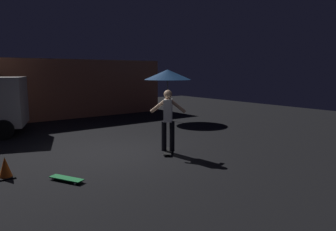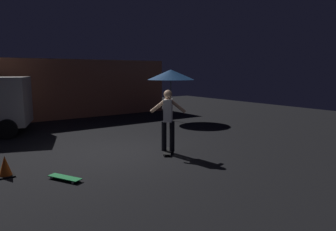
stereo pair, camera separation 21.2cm
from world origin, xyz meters
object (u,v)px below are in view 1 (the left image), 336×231
at_px(skater, 168,116).
at_px(traffic_cone, 5,168).
at_px(patio_umbrella, 168,75).
at_px(skateboard_spare, 67,179).
at_px(skateboard_ridden, 168,151).

distance_m(skater, traffic_cone, 4.04).
distance_m(patio_umbrella, skater, 5.70).
relative_size(skateboard_spare, skater, 0.47).
xyz_separation_m(patio_umbrella, traffic_cone, (-7.30, -3.96, -1.86)).
height_order(patio_umbrella, skateboard_ridden, patio_umbrella).
distance_m(patio_umbrella, traffic_cone, 8.51).
relative_size(patio_umbrella, skateboard_ridden, 3.19).
bearing_deg(patio_umbrella, skateboard_spare, -142.14).
bearing_deg(skateboard_spare, traffic_cone, 134.89).
relative_size(patio_umbrella, traffic_cone, 5.00).
height_order(skater, traffic_cone, skater).
bearing_deg(traffic_cone, skateboard_ridden, -7.41).
bearing_deg(skateboard_ridden, patio_umbrella, 52.98).
height_order(skateboard_ridden, skater, skater).
distance_m(patio_umbrella, skateboard_spare, 8.28).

